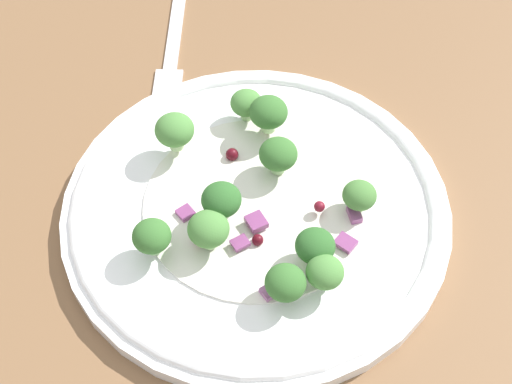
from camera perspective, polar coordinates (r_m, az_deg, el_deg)
The scene contains 26 objects.
ground_plane at distance 51.68cm, azimuth -2.19°, elevation -4.46°, with size 180.00×180.00×2.00cm, color brown.
plate at distance 51.36cm, azimuth -0.00°, elevation -1.24°, with size 28.51×28.51×1.70cm.
dressing_pool at distance 51.00cm, azimuth -0.00°, elevation -0.95°, with size 16.54×16.54×0.20cm, color white.
broccoli_floret_0 at distance 53.51cm, azimuth 1.02°, elevation 6.49°, with size 2.98×2.98×3.02cm.
broccoli_floret_1 at distance 45.93cm, azimuth 5.65°, elevation -6.58°, with size 2.53×2.53×2.56cm.
broccoli_floret_2 at distance 51.28cm, azimuth 1.83°, elevation 3.06°, with size 2.87×2.87×2.91cm.
broccoli_floret_3 at distance 47.33cm, azimuth -3.91°, elevation -3.08°, with size 2.88×2.88×2.91cm.
broccoli_floret_4 at distance 46.90cm, azimuth 4.85°, elevation -4.45°, with size 2.73×2.73×2.77cm.
broccoli_floret_5 at distance 47.50cm, azimuth -8.51°, elevation -3.63°, with size 2.67×2.67×2.71cm.
broccoli_floret_6 at distance 48.15cm, azimuth -3.21°, elevation -0.85°, with size 2.82×2.82×2.86cm.
broccoli_floret_7 at distance 49.89cm, azimuth 8.45°, elevation -0.31°, with size 2.46×2.46×2.49cm.
broccoli_floret_8 at distance 52.71cm, azimuth -6.40°, elevation 5.13°, with size 2.99×2.99×3.03cm.
broccoli_floret_9 at distance 45.32cm, azimuth 2.42°, elevation -7.46°, with size 2.72×2.72×2.75cm.
broccoli_floret_10 at distance 55.21cm, azimuth -0.80°, elevation 7.25°, with size 2.53×2.53×2.56cm.
cranberry_0 at distance 55.30cm, azimuth 1.10°, elevation 5.49°, with size 0.77×0.77×0.77cm, color maroon.
cranberry_1 at distance 48.49cm, azimuth -4.57°, elevation -3.94°, with size 0.81×0.81×0.81cm, color maroon.
cranberry_2 at distance 50.00cm, azimuth 5.21°, elevation -1.19°, with size 0.81×0.81×0.81cm, color maroon.
cranberry_3 at distance 53.39cm, azimuth -1.97°, elevation 3.09°, with size 0.99×0.99×0.99cm, color #4C0A14.
cranberry_4 at distance 48.75cm, azimuth 0.14°, elevation -3.94°, with size 0.82×0.82×0.82cm, color #4C0A14.
onion_bit_0 at distance 48.98cm, azimuth 7.34°, elevation -4.13°, with size 1.16×1.39×0.35cm, color #843D75.
onion_bit_1 at distance 46.94cm, azimuth 1.61°, elevation -7.91°, with size 1.26×0.99×0.59cm, color #A35B93.
onion_bit_2 at distance 50.51cm, azimuth -5.77°, elevation -1.75°, with size 1.13×1.12×0.48cm, color #843D75.
onion_bit_3 at distance 50.49cm, azimuth 8.05°, elevation -1.82°, with size 0.82×1.33×0.53cm, color #934C84.
onion_bit_4 at distance 48.38cm, azimuth -1.76°, elevation -4.39°, with size 1.19×0.97×0.30cm, color #843D75.
onion_bit_5 at distance 49.35cm, azimuth 0.02°, elevation -2.45°, with size 1.40×1.28×0.50cm, color #843D75.
fork at distance 65.82cm, azimuth -6.70°, elevation 12.58°, with size 11.07×16.90×0.50cm.
Camera 1 is at (12.08, 25.19, 42.47)cm, focal length 48.94 mm.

